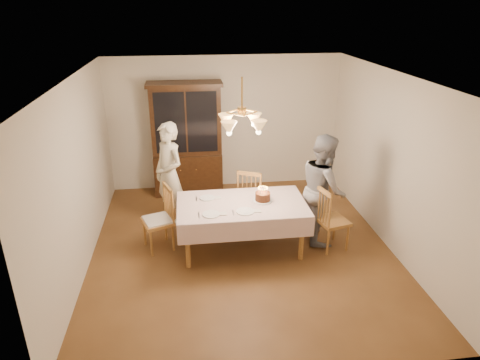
{
  "coord_description": "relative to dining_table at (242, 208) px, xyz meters",
  "views": [
    {
      "loc": [
        -0.76,
        -5.63,
        3.52
      ],
      "look_at": [
        0.0,
        0.2,
        1.05
      ],
      "focal_mm": 32.0,
      "sensor_mm": 36.0,
      "label": 1
    }
  ],
  "objects": [
    {
      "name": "place_setting_far_left",
      "position": [
        -0.48,
        0.24,
        0.08
      ],
      "size": [
        0.38,
        0.23,
        0.02
      ],
      "color": "white",
      "rests_on": "dining_table"
    },
    {
      "name": "chair_right_end",
      "position": [
        1.35,
        -0.15,
        -0.24
      ],
      "size": [
        0.51,
        0.53,
        1.0
      ],
      "color": "#915F2A",
      "rests_on": "ground"
    },
    {
      "name": "chair_far_side",
      "position": [
        0.28,
        0.78,
        -0.24
      ],
      "size": [
        0.57,
        0.56,
        1.0
      ],
      "color": "#915F2A",
      "rests_on": "ground"
    },
    {
      "name": "dining_table",
      "position": [
        0.0,
        0.0,
        0.0
      ],
      "size": [
        1.9,
        1.1,
        0.76
      ],
      "color": "#915F2A",
      "rests_on": "ground"
    },
    {
      "name": "ground",
      "position": [
        0.0,
        0.0,
        -0.68
      ],
      "size": [
        5.0,
        5.0,
        0.0
      ],
      "primitive_type": "plane",
      "color": "#543318",
      "rests_on": "ground"
    },
    {
      "name": "adult_in_grey",
      "position": [
        1.29,
        0.16,
        0.17
      ],
      "size": [
        0.7,
        0.87,
        1.71
      ],
      "primitive_type": "imported",
      "rotation": [
        0.0,
        0.0,
        1.51
      ],
      "color": "slate",
      "rests_on": "ground"
    },
    {
      "name": "china_hutch",
      "position": [
        -0.75,
        2.25,
        0.36
      ],
      "size": [
        1.38,
        0.54,
        2.16
      ],
      "color": "black",
      "rests_on": "ground"
    },
    {
      "name": "chair_left_end",
      "position": [
        -1.25,
        0.17,
        -0.23
      ],
      "size": [
        0.54,
        0.56,
        1.0
      ],
      "color": "#915F2A",
      "rests_on": "ground"
    },
    {
      "name": "birthday_cake",
      "position": [
        0.32,
        0.05,
        0.14
      ],
      "size": [
        0.3,
        0.3,
        0.22
      ],
      "color": "white",
      "rests_on": "dining_table"
    },
    {
      "name": "elderly_woman",
      "position": [
        -1.07,
        1.01,
        0.19
      ],
      "size": [
        0.71,
        0.76,
        1.75
      ],
      "primitive_type": "imported",
      "rotation": [
        0.0,
        0.0,
        -0.95
      ],
      "color": "silver",
      "rests_on": "ground"
    },
    {
      "name": "chandelier",
      "position": [
        -0.0,
        -0.0,
        1.29
      ],
      "size": [
        0.62,
        0.62,
        0.73
      ],
      "color": "#BF8C3F",
      "rests_on": "ground"
    },
    {
      "name": "place_setting_near_right",
      "position": [
        0.03,
        -0.28,
        0.08
      ],
      "size": [
        0.41,
        0.26,
        0.02
      ],
      "color": "white",
      "rests_on": "dining_table"
    },
    {
      "name": "room_shell",
      "position": [
        0.0,
        0.0,
        0.9
      ],
      "size": [
        5.0,
        5.0,
        5.0
      ],
      "color": "white",
      "rests_on": "ground"
    },
    {
      "name": "place_setting_near_left",
      "position": [
        -0.46,
        -0.3,
        0.08
      ],
      "size": [
        0.4,
        0.25,
        0.02
      ],
      "color": "white",
      "rests_on": "dining_table"
    }
  ]
}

